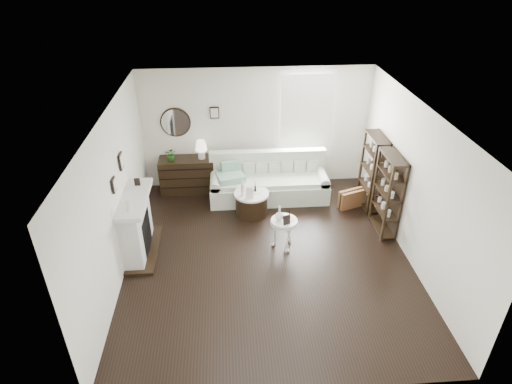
{
  "coord_description": "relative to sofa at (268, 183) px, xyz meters",
  "views": [
    {
      "loc": [
        -0.67,
        -6.08,
        4.93
      ],
      "look_at": [
        -0.15,
        0.8,
        0.87
      ],
      "focal_mm": 30.0,
      "sensor_mm": 36.0,
      "label": 1
    }
  ],
  "objects": [
    {
      "name": "eiffel_ped",
      "position": [
        0.19,
        -1.81,
        0.35
      ],
      "size": [
        0.12,
        0.12,
        0.18
      ],
      "primitive_type": null,
      "rotation": [
        0.0,
        0.0,
        0.15
      ],
      "color": "black",
      "rests_on": "pedestal_table"
    },
    {
      "name": "shelf_unit_far",
      "position": [
        2.11,
        -0.53,
        0.47
      ],
      "size": [
        0.3,
        0.8,
        1.6
      ],
      "color": "black",
      "rests_on": "ground"
    },
    {
      "name": "dresser",
      "position": [
        -1.79,
        0.39,
        0.07
      ],
      "size": [
        1.2,
        0.51,
        0.8
      ],
      "color": "black",
      "rests_on": "ground"
    },
    {
      "name": "sofa",
      "position": [
        0.0,
        0.0,
        0.0
      ],
      "size": [
        2.55,
        0.88,
        0.99
      ],
      "color": "beige",
      "rests_on": "ground"
    },
    {
      "name": "card_frame_ped",
      "position": [
        0.12,
        -1.97,
        0.35
      ],
      "size": [
        0.14,
        0.09,
        0.17
      ],
      "primitive_type": "cube",
      "rotation": [
        -0.21,
        0.0,
        0.34
      ],
      "color": "black",
      "rests_on": "pedestal_table"
    },
    {
      "name": "quilt",
      "position": [
        -0.84,
        -0.13,
        0.25
      ],
      "size": [
        0.65,
        0.58,
        0.14
      ],
      "primitive_type": "cube",
      "rotation": [
        0.0,
        0.0,
        0.26
      ],
      "color": "#24875C",
      "rests_on": "sofa"
    },
    {
      "name": "card_frame_drum",
      "position": [
        -0.47,
        -0.86,
        0.27
      ],
      "size": [
        0.16,
        0.09,
        0.21
      ],
      "primitive_type": "cube",
      "rotation": [
        -0.21,
        0.0,
        -0.2
      ],
      "color": "silver",
      "rests_on": "drum_table"
    },
    {
      "name": "eiffel_drum",
      "position": [
        -0.34,
        -0.63,
        0.28
      ],
      "size": [
        0.14,
        0.14,
        0.21
      ],
      "primitive_type": null,
      "rotation": [
        0.0,
        0.0,
        0.14
      ],
      "color": "black",
      "rests_on": "drum_table"
    },
    {
      "name": "suitcase",
      "position": [
        1.73,
        -0.56,
        -0.14
      ],
      "size": [
        0.61,
        0.38,
        0.39
      ],
      "primitive_type": "cube",
      "rotation": [
        0.0,
        0.0,
        0.36
      ],
      "color": "brown",
      "rests_on": "ground"
    },
    {
      "name": "drum_table",
      "position": [
        -0.42,
        -0.68,
        -0.08
      ],
      "size": [
        0.72,
        0.72,
        0.5
      ],
      "rotation": [
        0.0,
        0.0,
        0.24
      ],
      "color": "black",
      "rests_on": "ground"
    },
    {
      "name": "room",
      "position": [
        0.51,
        0.62,
        1.27
      ],
      "size": [
        5.5,
        5.5,
        5.5
      ],
      "color": "black",
      "rests_on": "ground"
    },
    {
      "name": "potted_plant",
      "position": [
        -2.09,
        0.34,
        0.62
      ],
      "size": [
        0.3,
        0.28,
        0.29
      ],
      "primitive_type": "imported",
      "rotation": [
        0.0,
        0.0,
        -0.21
      ],
      "color": "#225819",
      "rests_on": "dresser"
    },
    {
      "name": "fireplace",
      "position": [
        -2.54,
        -1.78,
        0.21
      ],
      "size": [
        0.5,
        1.4,
        1.84
      ],
      "color": "silver",
      "rests_on": "ground"
    },
    {
      "name": "bottle_drum",
      "position": [
        -0.6,
        -0.76,
        0.33
      ],
      "size": [
        0.08,
        0.08,
        0.33
      ],
      "primitive_type": "cylinder",
      "color": "silver",
      "rests_on": "drum_table"
    },
    {
      "name": "table_lamp",
      "position": [
        -1.44,
        0.39,
        0.68
      ],
      "size": [
        0.29,
        0.29,
        0.41
      ],
      "primitive_type": null,
      "rotation": [
        0.0,
        0.0,
        -0.13
      ],
      "color": "white",
      "rests_on": "dresser"
    },
    {
      "name": "flask_ped",
      "position": [
        0.01,
        -1.82,
        0.41
      ],
      "size": [
        0.15,
        0.15,
        0.28
      ],
      "primitive_type": null,
      "color": "silver",
      "rests_on": "pedestal_table"
    },
    {
      "name": "pedestal_table",
      "position": [
        0.1,
        -1.84,
        0.21
      ],
      "size": [
        0.49,
        0.49,
        0.59
      ],
      "rotation": [
        0.0,
        0.0,
        0.36
      ],
      "color": "white",
      "rests_on": "ground"
    },
    {
      "name": "shelf_unit_near",
      "position": [
        2.11,
        -1.43,
        0.47
      ],
      "size": [
        0.3,
        0.8,
        1.6
      ],
      "color": "black",
      "rests_on": "ground"
    }
  ]
}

